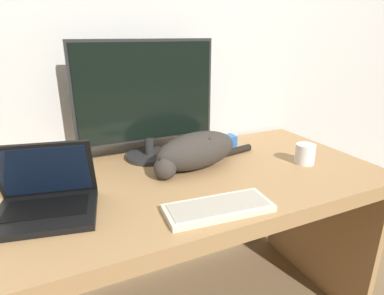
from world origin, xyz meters
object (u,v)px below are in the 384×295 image
laptop (46,199)px  coffee_mug (305,154)px  monitor (146,100)px  external_keyboard (218,208)px  cat (196,150)px

laptop → coffee_mug: 1.04m
monitor → external_keyboard: bearing=-84.1°
laptop → cat: (0.58, 0.12, 0.03)m
monitor → laptop: (-0.44, -0.32, -0.22)m
monitor → external_keyboard: 0.60m
external_keyboard → cat: (0.09, 0.34, 0.07)m
cat → coffee_mug: size_ratio=6.14×
external_keyboard → coffee_mug: coffee_mug is taller
monitor → cat: size_ratio=1.16×
cat → coffee_mug: (0.45, -0.15, -0.04)m
coffee_mug → external_keyboard: bearing=-160.5°
monitor → cat: (0.14, -0.20, -0.19)m
external_keyboard → cat: 0.36m
laptop → external_keyboard: size_ratio=0.96×
monitor → coffee_mug: monitor is taller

